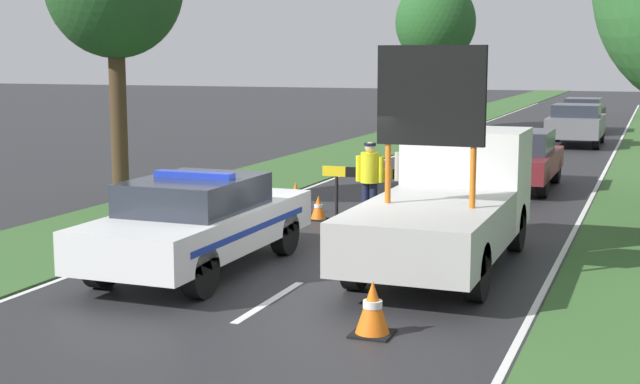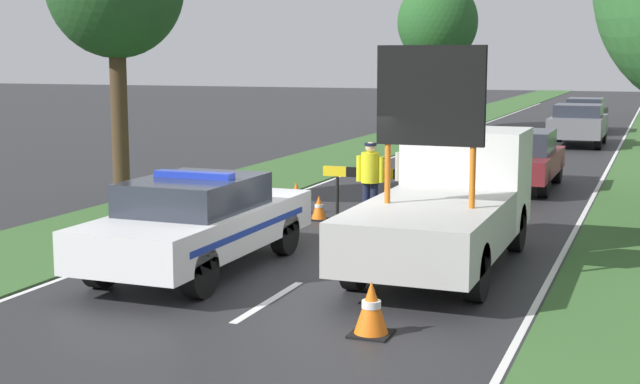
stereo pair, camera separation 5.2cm
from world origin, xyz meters
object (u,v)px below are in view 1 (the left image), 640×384
Objects in this scene: police_officer at (370,175)px; traffic_cone_centre_front at (296,198)px; traffic_cone_near_police at (318,208)px; queued_car_wagon_maroon at (521,158)px; road_barrier at (393,178)px; roadside_tree_mid_right at (435,23)px; queued_car_suv_grey at (576,124)px; pedestrian_civilian at (410,174)px; queued_car_sedan_black at (583,114)px; police_car at (199,221)px; traffic_cone_near_truck at (373,308)px; queued_car_sedan_silver at (445,136)px; work_truck at (449,201)px.

police_officer reaches higher than traffic_cone_centre_front.
traffic_cone_centre_front is (-0.73, 0.51, 0.09)m from traffic_cone_near_police.
queued_car_wagon_maroon is (3.27, 6.06, 0.53)m from traffic_cone_near_police.
traffic_cone_centre_front is at bearing -4.23° from police_officer.
roadside_tree_mid_right reaches higher than road_barrier.
queued_car_suv_grey is (3.58, 18.31, 0.59)m from traffic_cone_near_police.
pedestrian_civilian is 2.58× the size of traffic_cone_centre_front.
queued_car_sedan_black is 7.94m from roadside_tree_mid_right.
police_officer is 6.33m from queued_car_wagon_maroon.
queued_car_suv_grey is at bearing 92.38° from queued_car_sedan_black.
police_car is 11.40m from queued_car_wagon_maroon.
traffic_cone_centre_front is 1.02× the size of traffic_cone_near_truck.
traffic_cone_centre_front reaches higher than traffic_cone_near_police.
queued_car_sedan_silver is 0.94× the size of queued_car_suv_grey.
work_truck is 4.05m from road_barrier.
police_car reaches higher than traffic_cone_near_truck.
road_barrier is 1.72× the size of pedestrian_civilian.
traffic_cone_centre_front is 0.10× the size of roadside_tree_mid_right.
pedestrian_civilian reaches higher than police_officer.
traffic_cone_near_police is at bearing 61.64° from queued_car_wagon_maroon.
roadside_tree_mid_right is (-6.84, 27.07, 3.91)m from work_truck.
queued_car_sedan_silver reaches higher than police_car.
police_officer is 0.24× the size of roadside_tree_mid_right.
traffic_cone_near_police is 25.19m from queued_car_sedan_black.
work_truck is 10.57× the size of traffic_cone_near_police.
pedestrian_civilian is at bearing 0.01° from traffic_cone_near_police.
police_officer is (-2.34, 3.08, -0.05)m from work_truck.
pedestrian_civilian is at bearing -67.93° from work_truck.
queued_car_sedan_black is at bearing 82.47° from traffic_cone_near_police.
traffic_cone_centre_front is at bearing 118.72° from traffic_cone_near_truck.
traffic_cone_near_truck is 0.16× the size of queued_car_wagon_maroon.
pedestrian_civilian is at bearing 101.60° from traffic_cone_near_truck.
roadside_tree_mid_right is (-7.00, 5.79, 4.11)m from queued_car_suv_grey.
work_truck reaches higher than traffic_cone_near_police.
road_barrier is 0.79m from pedestrian_civilian.
queued_car_sedan_black is (1.85, 24.40, -0.08)m from road_barrier.
traffic_cone_centre_front is (-2.69, 0.51, -0.71)m from pedestrian_civilian.
pedestrian_civilian is 11.67m from queued_car_sedan_silver.
pedestrian_civilian is (0.89, -0.12, 0.07)m from police_officer.
work_truck is 1.21× the size of queued_car_sedan_black.
queued_car_sedan_silver is at bearing 62.43° from queued_car_suv_grey.
pedestrian_civilian is at bearing -179.31° from police_officer.
work_truck is at bearing 89.92° from traffic_cone_near_truck.
pedestrian_civilian is 0.43× the size of queued_car_suv_grey.
roadside_tree_mid_right reaches higher than traffic_cone_near_police.
queued_car_sedan_silver is (0.02, 11.50, 0.57)m from traffic_cone_near_police.
queued_car_suv_grey is (0.16, 21.28, -0.20)m from work_truck.
traffic_cone_centre_front is (-0.54, 5.32, -0.44)m from police_car.
queued_car_sedan_silver is (-1.95, 11.50, -0.23)m from pedestrian_civilian.
road_barrier is 5.78m from queued_car_wagon_maroon.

